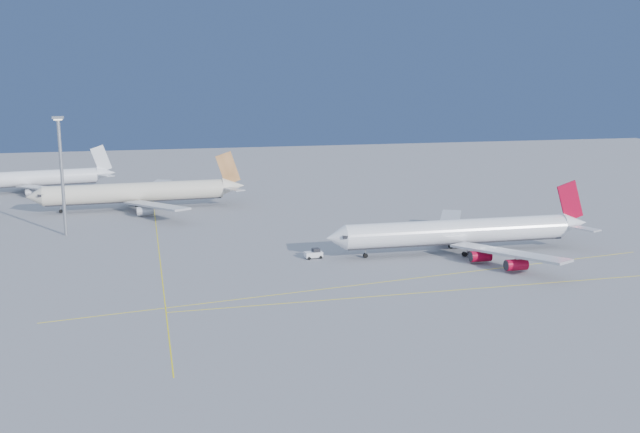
{
  "coord_description": "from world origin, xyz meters",
  "views": [
    {
      "loc": [
        -42.49,
        -125.92,
        37.37
      ],
      "look_at": [
        -5.27,
        22.84,
        7.0
      ],
      "focal_mm": 40.0,
      "sensor_mm": 36.0,
      "label": 1
    }
  ],
  "objects": [
    {
      "name": "ground",
      "position": [
        0.0,
        0.0,
        0.0
      ],
      "size": [
        500.0,
        500.0,
        0.0
      ],
      "primitive_type": "plane",
      "color": "slate",
      "rests_on": "ground"
    },
    {
      "name": "taxiway_lines",
      "position": [
        -14.71,
        6.34,
        0.01
      ],
      "size": [
        118.86,
        140.0,
        0.02
      ],
      "color": "yellow",
      "rests_on": "ground"
    },
    {
      "name": "airliner_virgin",
      "position": [
        23.44,
        11.37,
        4.47
      ],
      "size": [
        59.99,
        54.01,
        14.83
      ],
      "rotation": [
        0.0,
        0.0,
        -0.02
      ],
      "color": "white",
      "rests_on": "ground"
    },
    {
      "name": "airliner_etihad",
      "position": [
        -43.6,
        80.37,
        4.81
      ],
      "size": [
        60.49,
        55.84,
        15.79
      ],
      "rotation": [
        0.0,
        0.0,
        0.05
      ],
      "color": "beige",
      "rests_on": "ground"
    },
    {
      "name": "airliner_third",
      "position": [
        -78.42,
        119.99,
        4.43
      ],
      "size": [
        54.46,
        49.71,
        14.64
      ],
      "rotation": [
        0.0,
        0.0,
        0.16
      ],
      "color": "white",
      "rests_on": "ground"
    },
    {
      "name": "pushback_tug",
      "position": [
        -8.76,
        14.05,
        0.95
      ],
      "size": [
        3.79,
        2.5,
        2.05
      ],
      "rotation": [
        0.0,
        0.0,
        0.09
      ],
      "color": "white",
      "rests_on": "ground"
    },
    {
      "name": "light_mast",
      "position": [
        -61.06,
        49.58,
        16.61
      ],
      "size": [
        2.43,
        2.43,
        28.15
      ],
      "color": "gray",
      "rests_on": "ground"
    }
  ]
}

